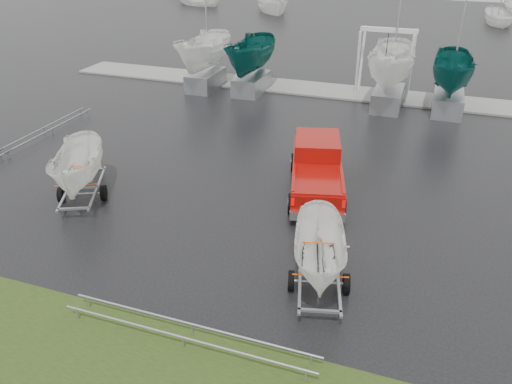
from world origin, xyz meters
name	(u,v)px	position (x,y,z in m)	size (l,w,h in m)	color
ground_plane	(202,168)	(0.00, 0.00, 0.00)	(120.00, 120.00, 0.00)	black
grass_verge	(22,343)	(0.00, -11.00, 0.00)	(40.00, 40.00, 0.00)	#213213
dock	(285,86)	(0.00, 13.00, 0.05)	(30.00, 3.00, 0.12)	gray
pickup_truck	(317,165)	(5.15, -0.08, 0.99)	(3.24, 5.98, 1.89)	#900B07
trailer_hitched	(323,215)	(6.68, -6.22, 2.46)	(2.01, 3.78, 4.51)	#979A9F
trailer_parked	(73,135)	(-3.20, -3.98, 2.67)	(2.58, 3.76, 4.92)	#979A9F
boat_hoist	(386,53)	(6.21, 13.00, 2.67)	(3.30, 2.18, 4.12)	silver
keelboat_0	(204,30)	(-4.74, 11.00, 3.70)	(2.34, 3.20, 10.50)	#979A9F
keelboat_1	(251,34)	(-1.68, 11.20, 3.61)	(2.29, 3.20, 7.18)	#979A9F
keelboat_2	(396,37)	(6.77, 11.00, 3.99)	(2.51, 3.20, 10.68)	#979A9F
keelboat_3	(457,50)	(10.05, 11.30, 3.48)	(2.20, 3.20, 10.37)	#979A9F
mast_rack_0	(48,128)	(-9.00, 1.00, 0.35)	(0.56, 6.50, 0.06)	#979A9F
mast_rack_2	(187,331)	(4.00, -9.50, 0.35)	(7.00, 0.56, 0.06)	#979A9F
moored_boat_0	(197,5)	(-21.08, 44.34, 0.00)	(3.52, 3.47, 11.62)	white
moored_boat_1	(272,12)	(-10.10, 42.05, 0.00)	(3.93, 3.95, 11.74)	white
moored_boat_2	(496,24)	(14.68, 42.13, 0.01)	(2.66, 2.71, 11.05)	white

